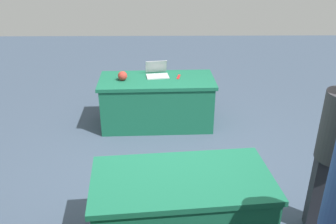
% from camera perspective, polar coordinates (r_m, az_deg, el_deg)
% --- Properties ---
extents(ground_plane, '(14.40, 14.40, 0.00)m').
position_cam_1_polar(ground_plane, '(4.23, 1.32, -11.06)').
color(ground_plane, '#3D4C60').
extents(table_foreground, '(1.69, 0.83, 0.73)m').
position_cam_1_polar(table_foreground, '(5.34, -1.74, 1.63)').
color(table_foreground, '#196647').
rests_on(table_foreground, ground).
extents(table_mid_right, '(1.59, 0.94, 0.73)m').
position_cam_1_polar(table_mid_right, '(3.29, 2.12, -15.37)').
color(table_mid_right, '#196647').
rests_on(table_mid_right, ground).
extents(person_attendee_browsing, '(0.41, 0.41, 1.62)m').
position_cam_1_polar(person_attendee_browsing, '(3.46, 25.10, -5.03)').
color(person_attendee_browsing, '#26262D').
rests_on(person_attendee_browsing, ground).
extents(laptop_silver, '(0.36, 0.34, 0.21)m').
position_cam_1_polar(laptop_silver, '(5.32, -1.74, 6.16)').
color(laptop_silver, silver).
rests_on(laptop_silver, table_foreground).
extents(yarn_ball, '(0.13, 0.13, 0.13)m').
position_cam_1_polar(yarn_ball, '(5.17, -7.21, 5.70)').
color(yarn_ball, '#B2382D').
rests_on(yarn_ball, table_foreground).
extents(scissors_red, '(0.07, 0.18, 0.01)m').
position_cam_1_polar(scissors_red, '(5.28, 1.68, 5.59)').
color(scissors_red, red).
rests_on(scissors_red, table_foreground).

